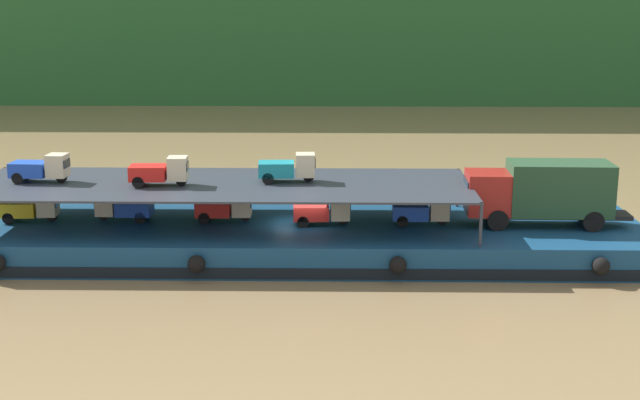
# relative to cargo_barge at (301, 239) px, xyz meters

# --- Properties ---
(ground_plane) EXTENTS (400.00, 400.00, 0.00)m
(ground_plane) POSITION_rel_cargo_barge_xyz_m (-0.00, 0.03, -0.75)
(ground_plane) COLOR olive
(cargo_barge) EXTENTS (33.09, 8.98, 1.50)m
(cargo_barge) POSITION_rel_cargo_barge_xyz_m (0.00, 0.00, 0.00)
(cargo_barge) COLOR navy
(cargo_barge) RESTS_ON ground
(covered_lorry) EXTENTS (7.90, 2.45, 3.10)m
(covered_lorry) POSITION_rel_cargo_barge_xyz_m (11.56, -0.05, 2.44)
(covered_lorry) COLOR maroon
(covered_lorry) RESTS_ON cargo_barge
(cargo_rack) EXTENTS (23.89, 7.56, 2.00)m
(cargo_rack) POSITION_rel_cargo_barge_xyz_m (-3.80, 0.03, 2.69)
(cargo_rack) COLOR #2D333D
(cargo_rack) RESTS_ON cargo_barge
(mini_truck_lower_stern) EXTENTS (2.79, 1.29, 1.38)m
(mini_truck_lower_stern) POSITION_rel_cargo_barge_xyz_m (-13.25, 0.35, 1.44)
(mini_truck_lower_stern) COLOR gold
(mini_truck_lower_stern) RESTS_ON cargo_barge
(mini_truck_lower_aft) EXTENTS (2.77, 1.25, 1.38)m
(mini_truck_lower_aft) POSITION_rel_cargo_barge_xyz_m (-8.76, 0.58, 1.44)
(mini_truck_lower_aft) COLOR #1E47B7
(mini_truck_lower_aft) RESTS_ON cargo_barge
(mini_truck_lower_mid) EXTENTS (2.75, 1.22, 1.38)m
(mini_truck_lower_mid) POSITION_rel_cargo_barge_xyz_m (-3.74, 0.53, 1.44)
(mini_truck_lower_mid) COLOR red
(mini_truck_lower_mid) RESTS_ON cargo_barge
(mini_truck_lower_fore) EXTENTS (2.79, 1.28, 1.38)m
(mini_truck_lower_fore) POSITION_rel_cargo_barge_xyz_m (1.06, -0.07, 1.44)
(mini_truck_lower_fore) COLOR red
(mini_truck_lower_fore) RESTS_ON cargo_barge
(mini_truck_lower_bow) EXTENTS (2.76, 1.24, 1.38)m
(mini_truck_lower_bow) POSITION_rel_cargo_barge_xyz_m (5.85, 0.04, 1.44)
(mini_truck_lower_bow) COLOR #1E47B7
(mini_truck_lower_bow) RESTS_ON cargo_barge
(mini_truck_upper_stern) EXTENTS (2.80, 1.30, 1.38)m
(mini_truck_upper_stern) POSITION_rel_cargo_barge_xyz_m (-12.54, 0.18, 3.44)
(mini_truck_upper_stern) COLOR #1E47B7
(mini_truck_upper_stern) RESTS_ON cargo_rack
(mini_truck_upper_mid) EXTENTS (2.79, 1.28, 1.38)m
(mini_truck_upper_mid) POSITION_rel_cargo_barge_xyz_m (-6.64, -0.51, 3.44)
(mini_truck_upper_mid) COLOR red
(mini_truck_upper_mid) RESTS_ON cargo_rack
(mini_truck_upper_fore) EXTENTS (2.79, 1.28, 1.38)m
(mini_truck_upper_fore) POSITION_rel_cargo_barge_xyz_m (-0.62, 0.44, 3.44)
(mini_truck_upper_fore) COLOR teal
(mini_truck_upper_fore) RESTS_ON cargo_rack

